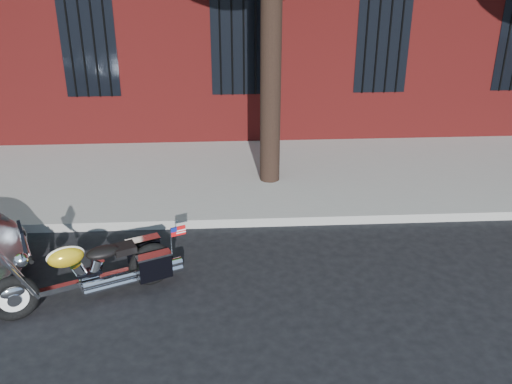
{
  "coord_description": "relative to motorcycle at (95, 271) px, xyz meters",
  "views": [
    {
      "loc": [
        -0.31,
        -6.77,
        4.27
      ],
      "look_at": [
        0.13,
        0.8,
        0.84
      ],
      "focal_mm": 40.0,
      "sensor_mm": 36.0,
      "label": 1
    }
  ],
  "objects": [
    {
      "name": "sidewalk",
      "position": [
        1.98,
        3.8,
        -0.34
      ],
      "size": [
        40.0,
        3.6,
        0.15
      ],
      "primitive_type": "cube",
      "color": "gray",
      "rests_on": "ground"
    },
    {
      "name": "motorcycle",
      "position": [
        0.0,
        0.0,
        0.0
      ],
      "size": [
        2.35,
        1.27,
        1.22
      ],
      "rotation": [
        0.0,
        0.0,
        0.42
      ],
      "color": "black",
      "rests_on": "ground"
    },
    {
      "name": "ground",
      "position": [
        1.98,
        0.54,
        -0.41
      ],
      "size": [
        120.0,
        120.0,
        0.0
      ],
      "primitive_type": "plane",
      "color": "black",
      "rests_on": "ground"
    },
    {
      "name": "curb",
      "position": [
        1.98,
        1.92,
        -0.34
      ],
      "size": [
        40.0,
        0.16,
        0.15
      ],
      "primitive_type": "cube",
      "color": "gray",
      "rests_on": "ground"
    }
  ]
}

